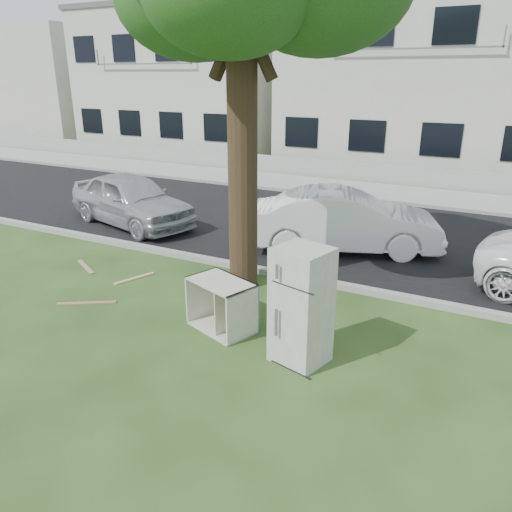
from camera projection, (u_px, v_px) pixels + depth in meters
The scene contains 16 objects.
ground at pixel (212, 327), 8.07m from camera, with size 120.00×120.00×0.00m, color #253F16.
road at pixel (334, 230), 13.07m from camera, with size 120.00×7.00×0.01m, color black.
kerb_near at pixel (276, 276), 10.11m from camera, with size 120.00×0.18×0.12m, color gray.
kerb_far at pixel (371, 202), 16.02m from camera, with size 120.00×0.18×0.12m, color gray.
sidewalk at pixel (382, 193), 17.23m from camera, with size 120.00×2.80×0.01m, color gray.
low_wall at pixel (394, 175), 18.44m from camera, with size 120.00×0.15×0.70m, color gray.
townhouse_left at pixel (195, 81), 26.65m from camera, with size 10.20×8.16×7.04m.
townhouse_center at pixel (428, 77), 21.36m from camera, with size 11.22×8.16×7.44m.
filler_left at pixel (25, 85), 33.27m from camera, with size 16.00×9.00×6.40m, color beige.
fridge at pixel (301, 306), 6.87m from camera, with size 0.70×0.65×1.69m, color silver.
cabinet at pixel (222, 305), 7.91m from camera, with size 1.05×0.65×0.82m, color silver.
plank_a at pixel (87, 303), 8.90m from camera, with size 1.04×0.08×0.02m, color #9A744A.
plank_b at pixel (86, 267), 10.57m from camera, with size 0.93×0.09×0.02m, color #997C50.
plank_c at pixel (135, 278), 9.97m from camera, with size 0.87×0.10×0.02m, color tan.
car_center at pixel (345, 221), 11.38m from camera, with size 1.49×4.26×1.40m, color white.
car_left at pixel (131, 200), 13.36m from camera, with size 1.63×4.06×1.38m, color #A9ABB1.
Camera 1 is at (3.97, -6.04, 3.85)m, focal length 35.00 mm.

